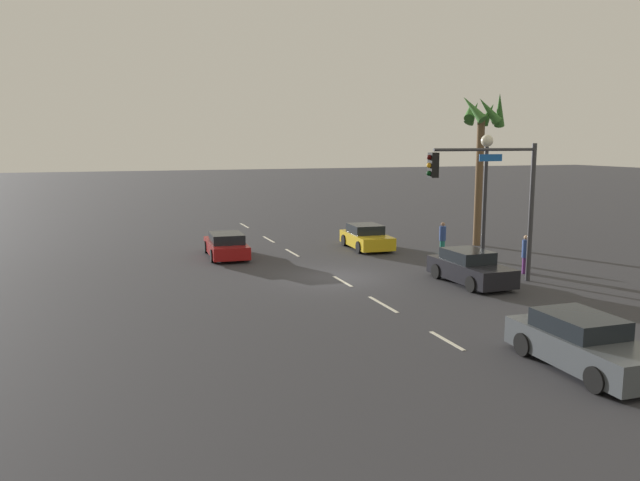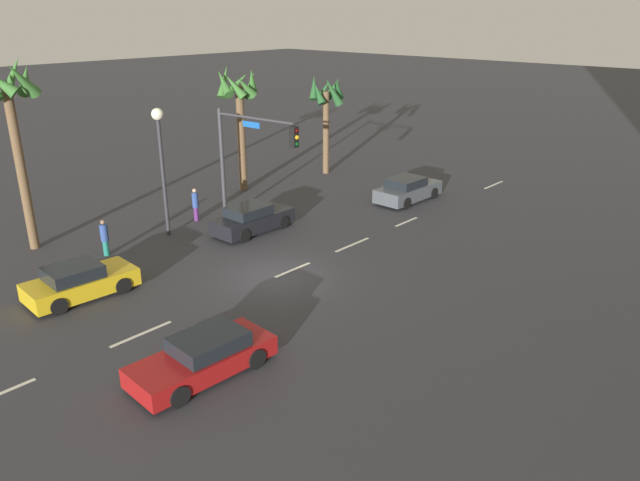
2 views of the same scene
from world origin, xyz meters
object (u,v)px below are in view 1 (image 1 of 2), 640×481
pedestrian_0 (443,237)px  palm_tree_1 (482,133)px  car_2 (470,268)px  pedestrian_1 (525,253)px  car_3 (226,246)px  traffic_signal (497,189)px  car_1 (366,238)px  car_0 (584,344)px  streetlamp (486,175)px

pedestrian_0 → palm_tree_1: size_ratio=0.20×
car_2 → pedestrian_1: (-0.86, 3.40, 0.28)m
car_3 → traffic_signal: 13.86m
car_1 → traffic_signal: 10.47m
car_0 → streetlamp: (-12.56, 5.40, 3.66)m
car_1 → pedestrian_0: bearing=47.8°
palm_tree_1 → car_1: bearing=-100.2°
car_0 → car_1: size_ratio=1.06×
pedestrian_1 → palm_tree_1: 9.37m
car_0 → pedestrian_0: (-15.96, 5.23, 0.23)m
palm_tree_1 → car_2: bearing=-35.2°
car_1 → streetlamp: (6.22, 3.28, 3.69)m
traffic_signal → streetlamp: bearing=152.1°
car_2 → car_1: bearing=-176.3°
car_1 → car_3: size_ratio=0.92×
traffic_signal → pedestrian_0: 7.85m
car_1 → car_3: car_1 is taller
streetlamp → pedestrian_0: (-3.40, -0.17, -3.43)m
pedestrian_1 → car_3: bearing=-125.9°
pedestrian_0 → palm_tree_1: palm_tree_1 is taller
car_3 → pedestrian_1: 14.51m
car_3 → traffic_signal: traffic_signal is taller
traffic_signal → palm_tree_1: (-8.68, 4.99, 2.38)m
car_3 → car_1: bearing=89.6°
car_2 → palm_tree_1: size_ratio=0.50×
traffic_signal → pedestrian_1: (-1.39, 2.64, -3.02)m
traffic_signal → streetlamp: (-3.61, 1.91, 0.37)m
car_0 → car_2: car_0 is taller
car_1 → car_3: 7.75m
car_2 → streetlamp: size_ratio=0.69×
pedestrian_0 → palm_tree_1: 6.55m
streetlamp → pedestrian_1: size_ratio=3.54×
streetlamp → pedestrian_1: streetlamp is taller
car_1 → pedestrian_1: size_ratio=2.38×
car_0 → pedestrian_0: 16.80m
car_3 → pedestrian_1: pedestrian_1 is taller
car_2 → pedestrian_1: size_ratio=2.45×
car_1 → pedestrian_1: pedestrian_1 is taller
palm_tree_1 → pedestrian_1: bearing=-17.9°
pedestrian_0 → pedestrian_1: (5.62, 0.89, 0.05)m
car_2 → car_0: bearing=-16.0°
car_2 → palm_tree_1: (-8.16, 5.76, 5.67)m
car_2 → traffic_signal: bearing=55.4°
car_1 → palm_tree_1: palm_tree_1 is taller
car_1 → palm_tree_1: 8.62m
palm_tree_1 → pedestrian_0: bearing=-62.7°
car_2 → pedestrian_1: 3.52m
traffic_signal → pedestrian_0: traffic_signal is taller
pedestrian_1 → palm_tree_1: bearing=162.1°
car_3 → pedestrian_1: (8.50, 11.75, 0.34)m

